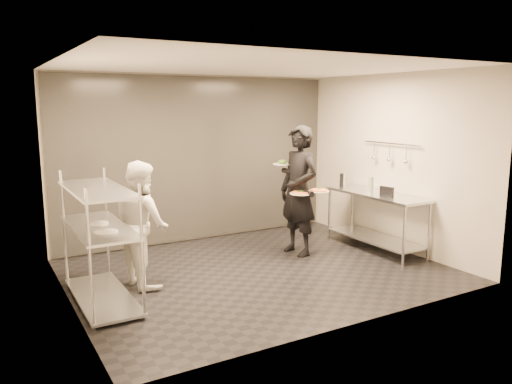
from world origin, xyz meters
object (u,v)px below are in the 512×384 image
salad_plate (283,163)px  bottle_green (371,186)px  pass_rack (100,238)px  bottle_dark (342,180)px  waiter (299,191)px  pizza_plate_far (319,191)px  pizza_plate_near (301,193)px  bottle_clear (344,180)px  chef (142,223)px  prep_counter (376,211)px  pos_monitor (387,192)px

salad_plate → bottle_green: salad_plate is taller
pass_rack → bottle_dark: bearing=10.6°
waiter → bottle_green: waiter is taller
pizza_plate_far → salad_plate: salad_plate is taller
waiter → pizza_plate_far: 0.31m
pizza_plate_far → pizza_plate_near: bearing=170.2°
bottle_green → bottle_dark: 0.87m
bottle_green → pass_rack: bearing=179.2°
bottle_clear → pizza_plate_far: bearing=-148.2°
pass_rack → pizza_plate_far: size_ratio=5.16×
bottle_clear → chef: bearing=-172.5°
prep_counter → waiter: (-1.22, 0.42, 0.37)m
chef → bottle_clear: size_ratio=7.09×
pass_rack → bottle_dark: 4.35m
prep_counter → bottle_green: bottle_green is taller
chef → pizza_plate_near: 2.43m
pizza_plate_near → pos_monitor: (1.19, -0.57, -0.00)m
pizza_plate_far → bottle_green: bottle_green is taller
pass_rack → pos_monitor: pass_rack is taller
bottle_dark → chef: bearing=-172.4°
pizza_plate_near → pos_monitor: bearing=-25.5°
prep_counter → pos_monitor: (-0.12, -0.34, 0.38)m
pizza_plate_far → pos_monitor: bearing=-29.9°
bottle_green → bottle_clear: bottle_green is taller
pass_rack → bottle_dark: pass_rack is taller
waiter → bottle_clear: bearing=99.7°
waiter → pos_monitor: size_ratio=8.87×
waiter → bottle_dark: size_ratio=8.87×
salad_plate → bottle_dark: size_ratio=1.35×
bottle_green → bottle_dark: bottle_green is taller
chef → pizza_plate_near: chef is taller
prep_counter → waiter: waiter is taller
bottle_green → bottle_clear: 0.88m
pos_monitor → prep_counter: bearing=58.0°
chef → bottle_dark: (3.67, 0.49, 0.22)m
pass_rack → waiter: 3.15m
pass_rack → pos_monitor: size_ratio=7.10×
pass_rack → pizza_plate_near: size_ratio=4.73×
chef → salad_plate: size_ratio=5.30×
pizza_plate_far → bottle_green: bearing=-16.3°
prep_counter → bottle_clear: size_ratio=7.90×
prep_counter → pos_monitor: 0.52m
pos_monitor → bottle_dark: 1.14m
waiter → pizza_plate_near: waiter is taller
prep_counter → bottle_green: bearing=-161.8°
waiter → pass_rack: bearing=-90.3°
bottle_clear → bottle_dark: size_ratio=1.01×
chef → pizza_plate_far: chef is taller
bottle_dark → salad_plate: bearing=-177.8°
pizza_plate_near → bottle_dark: (1.25, 0.57, 0.03)m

